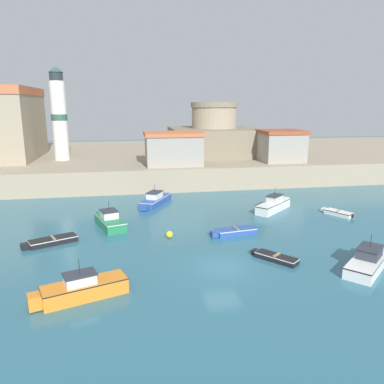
% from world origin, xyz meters
% --- Properties ---
extents(ground_plane, '(200.00, 200.00, 0.00)m').
position_xyz_m(ground_plane, '(0.00, 0.00, 0.00)').
color(ground_plane, '#2D667A').
extents(quay_seawall, '(120.00, 40.00, 3.08)m').
position_xyz_m(quay_seawall, '(0.00, 43.36, 1.54)').
color(quay_seawall, gray).
rests_on(quay_seawall, ground).
extents(dinghy_blue_0, '(4.35, 1.81, 0.63)m').
position_xyz_m(dinghy_blue_0, '(2.79, 6.56, 0.30)').
color(dinghy_blue_0, '#284C9E').
rests_on(dinghy_blue_0, ground).
extents(motorboat_white_1, '(5.57, 5.16, 2.49)m').
position_xyz_m(motorboat_white_1, '(10.11, -1.79, 0.57)').
color(motorboat_white_1, white).
rests_on(motorboat_white_1, ground).
extents(dinghy_black_2, '(2.92, 3.33, 0.50)m').
position_xyz_m(dinghy_black_2, '(4.19, 0.62, 0.24)').
color(dinghy_black_2, black).
rests_on(dinghy_black_2, ground).
extents(dinghy_black_3, '(4.44, 2.82, 0.56)m').
position_xyz_m(dinghy_black_3, '(-12.79, 7.01, 0.26)').
color(dinghy_black_3, black).
rests_on(dinghy_black_3, ground).
extents(dinghy_white_4, '(2.42, 3.37, 0.52)m').
position_xyz_m(dinghy_white_4, '(15.14, 10.54, 0.25)').
color(dinghy_white_4, white).
rests_on(dinghy_white_4, ground).
extents(motorboat_blue_5, '(4.18, 6.10, 2.38)m').
position_xyz_m(motorboat_blue_5, '(-3.36, 18.24, 0.53)').
color(motorboat_blue_5, '#284C9E').
rests_on(motorboat_blue_5, ground).
extents(motorboat_green_6, '(3.19, 5.61, 2.50)m').
position_xyz_m(motorboat_green_6, '(-8.21, 10.77, 0.59)').
color(motorboat_green_6, '#237A4C').
rests_on(motorboat_green_6, ground).
extents(motorboat_orange_7, '(5.76, 3.14, 2.50)m').
position_xyz_m(motorboat_orange_7, '(-9.30, -2.62, 0.62)').
color(motorboat_orange_7, orange).
rests_on(motorboat_orange_7, ground).
extents(motorboat_white_8, '(5.35, 4.96, 2.60)m').
position_xyz_m(motorboat_white_8, '(9.20, 13.37, 0.63)').
color(motorboat_white_8, white).
rests_on(motorboat_white_8, ground).
extents(mooring_buoy, '(0.61, 0.61, 0.61)m').
position_xyz_m(mooring_buoy, '(-3.00, 6.76, 0.31)').
color(mooring_buoy, yellow).
rests_on(mooring_buoy, ground).
extents(fortress, '(13.92, 13.92, 8.52)m').
position_xyz_m(fortress, '(8.00, 37.24, 6.01)').
color(fortress, gray).
rests_on(fortress, quay_seawall).
extents(lighthouse, '(2.30, 2.30, 13.50)m').
position_xyz_m(lighthouse, '(-16.00, 35.07, 9.64)').
color(lighthouse, silver).
rests_on(lighthouse, quay_seawall).
extents(harbor_shed_near_wharf, '(6.18, 5.79, 4.55)m').
position_xyz_m(harbor_shed_near_wharf, '(16.00, 28.17, 5.37)').
color(harbor_shed_near_wharf, gray).
rests_on(harbor_shed_near_wharf, quay_seawall).
extents(harbor_shed_mid_row, '(7.90, 6.14, 4.50)m').
position_xyz_m(harbor_shed_mid_row, '(0.00, 27.66, 5.35)').
color(harbor_shed_mid_row, gray).
rests_on(harbor_shed_mid_row, quay_seawall).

